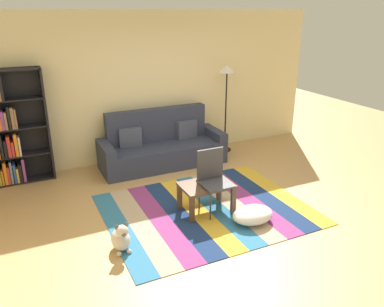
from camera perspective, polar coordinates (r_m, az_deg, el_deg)
ground_plane at (r=5.51m, az=3.47°, el=-8.72°), size 14.00×14.00×0.00m
back_wall at (r=7.26m, az=-6.13°, el=9.88°), size 6.80×0.10×2.70m
rug at (r=5.57m, az=2.16°, el=-8.30°), size 2.82×2.25×0.01m
couch at (r=7.04m, az=-4.55°, el=1.02°), size 2.26×0.80×1.00m
bookshelf at (r=6.74m, az=-25.28°, el=2.96°), size 0.90×0.28×1.86m
coffee_table at (r=5.39m, az=2.15°, el=-5.32°), size 0.72×0.49×0.41m
pouf at (r=5.26m, az=9.03°, el=-8.99°), size 0.58×0.42×0.22m
dog at (r=4.72m, az=-10.54°, el=-12.31°), size 0.22×0.35×0.40m
standing_lamp at (r=7.48m, az=5.19°, el=10.87°), size 0.32×0.32×1.72m
tv_remote at (r=5.39m, az=1.27°, el=-4.26°), size 0.08×0.16×0.02m
folding_chair at (r=5.34m, az=3.15°, el=-3.31°), size 0.40×0.40×0.90m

